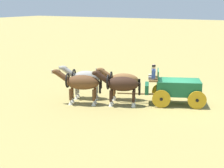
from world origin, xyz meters
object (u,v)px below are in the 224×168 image
(draft_horse_rear_off, at_px, (122,81))
(draft_horse_lead_off, at_px, (85,79))
(draft_horse_rear_near, at_px, (120,85))
(show_wagon, at_px, (176,87))
(draft_horse_lead_near, at_px, (80,83))

(draft_horse_rear_off, relative_size, draft_horse_lead_off, 1.01)
(draft_horse_rear_near, bearing_deg, show_wagon, -147.11)
(draft_horse_lead_off, bearing_deg, draft_horse_rear_off, -157.50)
(show_wagon, distance_m, draft_horse_lead_off, 6.17)
(draft_horse_lead_near, bearing_deg, draft_horse_lead_off, -67.78)
(show_wagon, xyz_separation_m, draft_horse_rear_off, (3.52, 0.76, 0.19))
(show_wagon, height_order, draft_horse_rear_off, show_wagon)
(show_wagon, bearing_deg, draft_horse_lead_near, 28.54)
(draft_horse_lead_off, bearing_deg, draft_horse_rear_near, 175.86)
(draft_horse_rear_off, xyz_separation_m, draft_horse_lead_near, (1.90, 2.19, 0.08))
(show_wagon, bearing_deg, draft_horse_rear_near, 32.89)
(show_wagon, distance_m, draft_horse_lead_near, 6.18)
(draft_horse_lead_near, bearing_deg, draft_horse_rear_off, -130.88)
(draft_horse_rear_off, bearing_deg, draft_horse_lead_near, 49.12)
(draft_horse_lead_near, xyz_separation_m, draft_horse_lead_off, (0.49, -1.20, -0.01))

